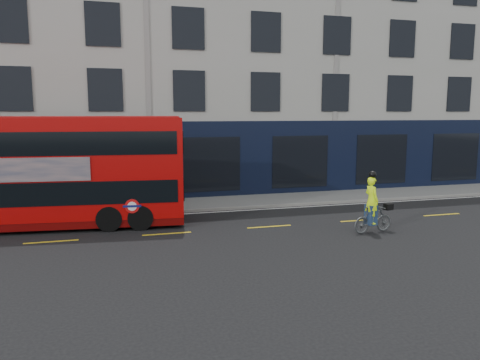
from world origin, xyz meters
name	(u,v)px	position (x,y,z in m)	size (l,w,h in m)	color
ground	(172,245)	(0.00, 0.00, 0.00)	(120.00, 120.00, 0.00)	black
pavement	(154,206)	(0.00, 6.50, 0.06)	(60.00, 3.00, 0.12)	slate
kerb	(157,213)	(0.00, 5.00, 0.07)	(60.00, 0.12, 0.13)	gray
building_terrace	(140,59)	(0.00, 12.94, 7.49)	(50.00, 10.07, 15.00)	#A5A29C
road_edge_line	(158,215)	(0.00, 4.70, 0.00)	(58.00, 0.10, 0.01)	silver
lane_dashes	(167,234)	(0.00, 1.50, 0.00)	(58.00, 0.12, 0.01)	gold
bus	(44,171)	(-4.38, 3.79, 2.20)	(10.85, 3.49, 4.30)	#AA0706
cyclist	(373,212)	(7.38, -0.41, 0.79)	(1.73, 0.71, 2.33)	#4B4E50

